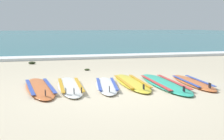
# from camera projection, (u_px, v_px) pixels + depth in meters

# --- Properties ---
(ground_plane) EXTENTS (80.00, 80.00, 0.00)m
(ground_plane) POSITION_uv_depth(u_px,v_px,m) (117.00, 91.00, 6.06)
(ground_plane) COLOR beige
(sea) EXTENTS (80.00, 60.00, 0.10)m
(sea) POSITION_uv_depth(u_px,v_px,m) (56.00, 35.00, 40.43)
(sea) COLOR teal
(sea) RESTS_ON ground
(wave_foam_strip) EXTENTS (80.00, 0.90, 0.11)m
(wave_foam_strip) POSITION_uv_depth(u_px,v_px,m) (81.00, 57.00, 12.02)
(wave_foam_strip) COLOR white
(wave_foam_strip) RESTS_ON ground
(surfboard_0) EXTENTS (0.89, 2.39, 0.18)m
(surfboard_0) POSITION_uv_depth(u_px,v_px,m) (40.00, 88.00, 6.22)
(surfboard_0) COLOR orange
(surfboard_0) RESTS_ON ground
(surfboard_1) EXTENTS (0.56, 2.23, 0.18)m
(surfboard_1) POSITION_uv_depth(u_px,v_px,m) (70.00, 86.00, 6.36)
(surfboard_1) COLOR white
(surfboard_1) RESTS_ON ground
(surfboard_2) EXTENTS (0.75, 2.01, 0.18)m
(surfboard_2) POSITION_uv_depth(u_px,v_px,m) (107.00, 85.00, 6.47)
(surfboard_2) COLOR white
(surfboard_2) RESTS_ON ground
(surfboard_3) EXTENTS (0.58, 2.29, 0.18)m
(surfboard_3) POSITION_uv_depth(u_px,v_px,m) (131.00, 83.00, 6.77)
(surfboard_3) COLOR yellow
(surfboard_3) RESTS_ON ground
(surfboard_4) EXTENTS (0.65, 2.57, 0.18)m
(surfboard_4) POSITION_uv_depth(u_px,v_px,m) (164.00, 83.00, 6.67)
(surfboard_4) COLOR #2DB793
(surfboard_4) RESTS_ON ground
(surfboard_5) EXTENTS (0.59, 2.05, 0.18)m
(surfboard_5) POSITION_uv_depth(u_px,v_px,m) (192.00, 82.00, 6.81)
(surfboard_5) COLOR orange
(surfboard_5) RESTS_ON ground
(seaweed_clump_near_shoreline) EXTENTS (0.26, 0.21, 0.09)m
(seaweed_clump_near_shoreline) POSITION_uv_depth(u_px,v_px,m) (32.00, 63.00, 10.25)
(seaweed_clump_near_shoreline) COLOR #2D381E
(seaweed_clump_near_shoreline) RESTS_ON ground
(seaweed_clump_mid_sand) EXTENTS (0.17, 0.14, 0.06)m
(seaweed_clump_mid_sand) POSITION_uv_depth(u_px,v_px,m) (87.00, 69.00, 8.80)
(seaweed_clump_mid_sand) COLOR #384723
(seaweed_clump_mid_sand) RESTS_ON ground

